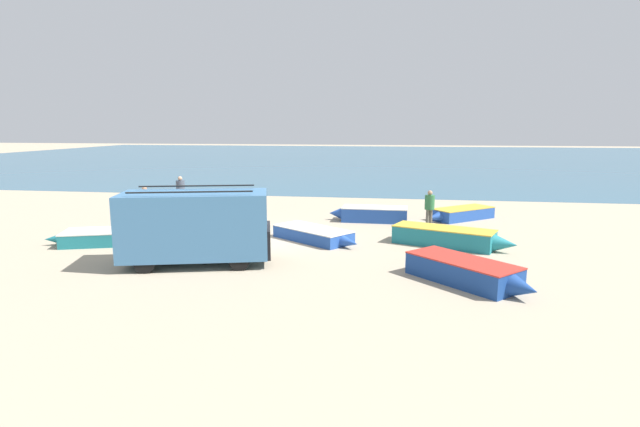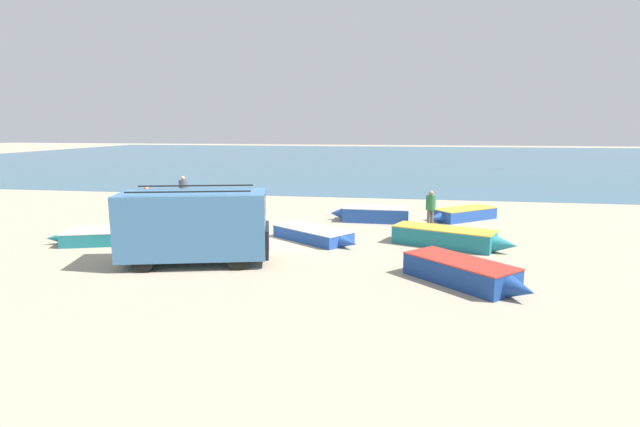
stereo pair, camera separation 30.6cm
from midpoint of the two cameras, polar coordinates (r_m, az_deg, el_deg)
The scene contains 13 objects.
ground_plane at distance 19.96m, azimuth -4.73°, elevation -2.92°, with size 200.00×200.00×0.00m, color tan.
sea_water at distance 71.14m, azimuth 5.87°, elevation 6.36°, with size 120.00×80.00×0.01m, color #33607A.
parked_van at distance 16.61m, azimuth -13.61°, elevation -1.24°, with size 5.06×3.15×2.49m.
fishing_rowboat_0 at distance 19.22m, azimuth 14.93°, elevation -2.68°, with size 4.51×2.49×0.69m.
fishing_rowboat_1 at distance 20.84m, azimuth -22.92°, elevation -2.39°, with size 3.94×2.50×0.53m.
fishing_rowboat_2 at distance 25.05m, azimuth -13.12°, elevation 0.29°, with size 4.14×2.21×0.68m.
fishing_rowboat_3 at distance 23.67m, azimuth 6.42°, elevation -0.07°, with size 3.72×1.41×0.68m.
fishing_rowboat_4 at distance 24.90m, azimuth 16.34°, elevation -0.05°, with size 3.44×3.08×0.56m.
fishing_rowboat_5 at distance 14.88m, azimuth 16.73°, elevation -6.48°, with size 3.49×3.43×0.67m.
fishing_rowboat_6 at distance 19.55m, azimuth -0.18°, elevation -2.41°, with size 3.73×3.06×0.50m.
fisherman_0 at distance 28.13m, azimuth -15.06°, elevation 2.72°, with size 0.46×0.46×1.77m.
fisherman_1 at distance 24.46m, azimuth -18.82°, elevation 1.41°, with size 0.45×0.45×1.71m.
fisherman_2 at distance 22.56m, azimuth 12.92°, elevation 0.90°, with size 0.43×0.43×1.64m.
Camera 2 is at (5.08, -18.80, 4.45)m, focal length 28.00 mm.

